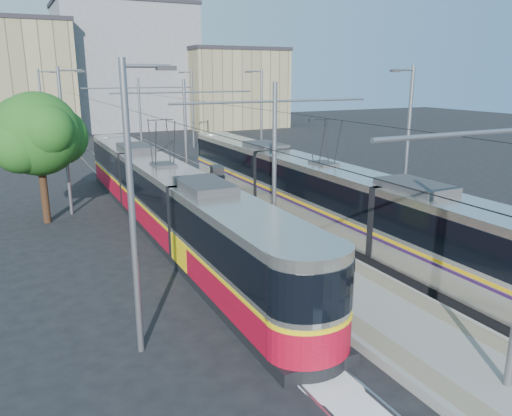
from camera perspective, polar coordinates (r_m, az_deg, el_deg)
ground at (r=16.66m, az=15.49°, el=-12.68°), size 160.00×160.00×0.00m
platform at (r=30.51m, az=-6.01°, el=0.84°), size 4.00×50.00×0.30m
tactile_strip_left at (r=30.02m, az=-8.61°, el=0.82°), size 0.70×50.00×0.01m
tactile_strip_right at (r=30.99m, az=-3.51°, el=1.41°), size 0.70×50.00×0.01m
rails at (r=30.55m, az=-6.01°, el=0.59°), size 8.71×70.00×0.03m
track_arrow at (r=12.71m, az=11.97°, el=-22.02°), size 1.20×5.00×0.01m
tram_left at (r=25.10m, az=-10.38°, el=1.23°), size 2.43×28.63×5.50m
tram_right at (r=25.20m, az=7.63°, el=1.74°), size 2.43×31.38×5.50m
catenary at (r=27.11m, az=-4.14°, el=8.50°), size 9.20×70.00×7.00m
street_lamps at (r=33.55m, az=-8.63°, el=9.04°), size 15.18×38.22×8.00m
shelter at (r=27.80m, az=-4.43°, el=2.47°), size 0.89×1.21×2.41m
tree at (r=27.99m, az=-23.12°, el=7.69°), size 4.67×4.32×6.79m
building_left at (r=70.78m, az=-26.92°, el=13.06°), size 16.32×12.24×14.12m
building_centre at (r=76.52m, az=-14.64°, el=15.34°), size 18.36×14.28×17.17m
building_right at (r=75.14m, az=-2.71°, el=13.55°), size 14.28×10.20×11.27m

